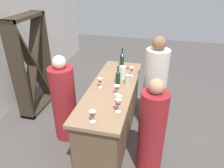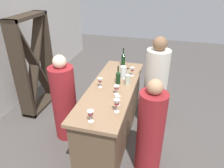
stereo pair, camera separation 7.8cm
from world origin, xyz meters
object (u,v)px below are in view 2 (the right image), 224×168
wine_glass_far_left (117,88)px  wine_glass_far_right (100,81)px  water_pitcher (123,72)px  wine_bottle_leftmost_dark_green (118,77)px  person_center_guest (155,89)px  person_server_behind (64,102)px  wine_bottle_second_left_clear_pale (128,78)px  wine_rack (34,64)px  wine_glass_far_center (91,114)px  wine_glass_near_center (132,70)px  wine_bottle_center_dark_green (123,59)px  wine_glass_near_right (118,99)px  wine_glass_near_left (117,103)px  person_left_guest (150,132)px

wine_glass_far_left → wine_glass_far_right: bearing=65.0°
wine_glass_far_right → water_pitcher: water_pitcher is taller
wine_bottle_leftmost_dark_green → person_center_guest: bearing=-63.6°
person_server_behind → wine_bottle_second_left_clear_pale: bearing=26.4°
wine_rack → wine_glass_far_center: size_ratio=12.28×
wine_glass_far_center → wine_glass_near_center: bearing=-10.3°
wine_glass_far_left → wine_bottle_second_left_clear_pale: bearing=-16.2°
wine_glass_far_right → person_server_behind: (-0.14, 0.56, -0.37)m
person_server_behind → wine_bottle_center_dark_green: bearing=62.3°
wine_glass_near_right → water_pitcher: 0.80m
water_pitcher → person_center_guest: 0.60m
wine_bottle_center_dark_green → wine_glass_far_right: bearing=170.1°
wine_glass_near_right → person_center_guest: bearing=-26.2°
water_pitcher → person_server_behind: bearing=122.8°
wine_glass_near_right → wine_glass_far_center: 0.48m
wine_glass_near_left → wine_glass_far_center: size_ratio=1.19×
wine_glass_near_center → person_server_behind: (-0.66, 0.95, -0.37)m
wine_bottle_second_left_clear_pale → wine_glass_near_left: 0.75m
wine_bottle_center_dark_green → wine_glass_far_left: 1.04m
wine_glass_far_center → wine_glass_far_right: (0.82, 0.15, -0.00)m
wine_bottle_leftmost_dark_green → wine_glass_near_right: bearing=-166.7°
water_pitcher → person_left_guest: person_left_guest is taller
wine_glass_far_center → water_pitcher: bearing=-5.5°
wine_rack → water_pitcher: 1.75m
wine_rack → wine_glass_near_right: wine_rack is taller
person_left_guest → wine_rack: bearing=-39.9°
water_pitcher → person_server_behind: 1.05m
wine_bottle_leftmost_dark_green → wine_glass_far_right: bearing=129.4°
wine_glass_near_left → wine_bottle_second_left_clear_pale: bearing=1.2°
wine_glass_near_left → person_server_behind: 1.11m
wine_glass_near_left → person_left_guest: bearing=-83.2°
wine_bottle_second_left_clear_pale → wine_bottle_center_dark_green: wine_bottle_center_dark_green is taller
wine_glass_near_center → person_center_guest: 0.49m
wine_rack → wine_glass_near_left: (-1.09, -1.88, 0.13)m
wine_glass_near_right → person_server_behind: size_ratio=0.09×
wine_rack → wine_bottle_center_dark_green: wine_rack is taller
wine_glass_near_left → wine_glass_near_center: wine_glass_near_left is taller
wine_glass_far_left → wine_glass_far_center: 0.70m
wine_glass_near_center → person_left_guest: (-1.02, -0.44, -0.38)m
wine_glass_near_center → wine_rack: bearing=89.6°
wine_rack → wine_glass_near_center: wine_rack is taller
wine_rack → person_left_guest: bearing=-114.1°
wine_rack → wine_glass_near_center: bearing=-90.4°
wine_bottle_second_left_clear_pale → person_server_behind: 1.06m
person_left_guest → wine_bottle_center_dark_green: bearing=-80.0°
wine_glass_near_center → person_left_guest: size_ratio=0.11×
wine_glass_far_left → water_pitcher: size_ratio=0.65×
wine_rack → wine_bottle_second_left_clear_pale: bearing=-100.4°
wine_bottle_second_left_clear_pale → person_server_behind: person_server_behind is taller
wine_glass_near_right → person_left_guest: 0.60m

